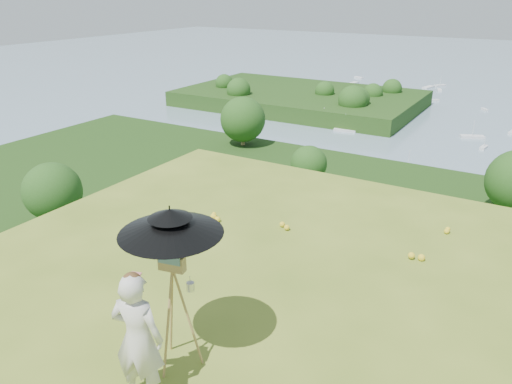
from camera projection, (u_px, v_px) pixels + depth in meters
The scene contains 8 objects.
shoreline_tier at pixel (505, 265), 78.29m from camera, with size 170.00×28.00×8.00m, color gray.
peninsula at pixel (300, 91), 174.82m from camera, with size 90.00×60.00×12.00m, color #15350E, non-canonical shape.
slope_trees at pixel (498, 256), 38.51m from camera, with size 110.00×50.00×6.00m, color #224615, non-canonical shape.
moored_boats at pixel (493, 123), 151.81m from camera, with size 140.00×140.00×0.70m, color silver, non-canonical shape.
painter at pixel (138, 338), 5.14m from camera, with size 0.57×0.37×1.55m, color beige.
field_easel at pixel (175, 307), 5.63m from camera, with size 0.60×0.60×1.58m, color #9F7742, non-canonical shape.
sun_umbrella at pixel (171, 237), 5.33m from camera, with size 1.13×1.13×0.73m, color black, non-canonical shape.
painter_cap at pixel (131, 277), 4.87m from camera, with size 0.19×0.22×0.10m, color #E5817E, non-canonical shape.
Camera 1 is at (1.16, -3.61, 4.12)m, focal length 35.00 mm.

